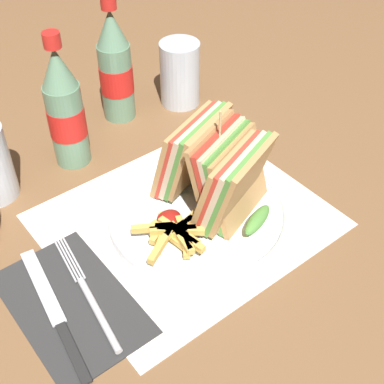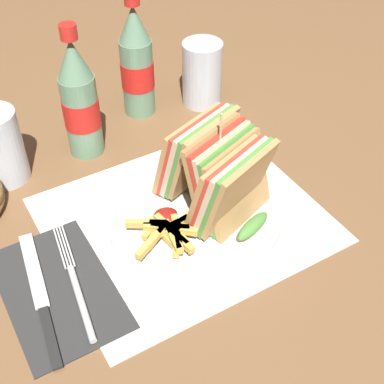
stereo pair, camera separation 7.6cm
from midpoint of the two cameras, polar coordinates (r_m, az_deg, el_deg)
name	(u,v)px [view 1 (the left image)]	position (r m, az deg, el deg)	size (l,w,h in m)	color
ground_plane	(195,221)	(0.78, -2.48, -3.22)	(4.00, 4.00, 0.00)	brown
placemat	(186,220)	(0.78, -3.49, -3.11)	(0.38, 0.32, 0.00)	silver
plate_main	(201,215)	(0.77, -1.90, -2.55)	(0.26, 0.26, 0.02)	white
club_sandwich	(218,171)	(0.74, -0.17, 2.15)	(0.14, 0.20, 0.16)	tan
fries_pile	(174,233)	(0.72, -4.92, -4.48)	(0.11, 0.10, 0.02)	gold
ketchup_blob	(169,218)	(0.75, -5.43, -2.92)	(0.04, 0.03, 0.01)	maroon
napkin	(71,303)	(0.70, -15.88, -11.51)	(0.13, 0.21, 0.00)	#2D2D2D
fork	(92,302)	(0.69, -13.77, -11.47)	(0.04, 0.20, 0.01)	silver
knife	(55,313)	(0.70, -17.57, -12.33)	(0.05, 0.22, 0.00)	black
coke_bottle_near	(65,110)	(0.86, -15.92, 8.28)	(0.06, 0.06, 0.22)	slate
coke_bottle_far	(115,68)	(0.95, -10.52, 12.77)	(0.06, 0.06, 0.22)	slate
glass_near	(180,77)	(1.00, -3.52, 12.04)	(0.07, 0.07, 0.12)	silver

